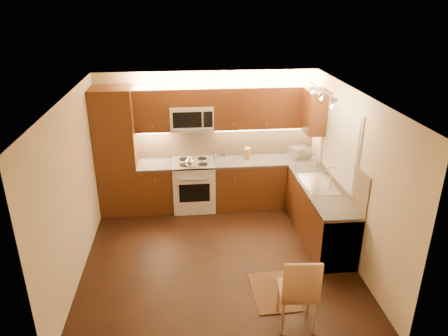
{
  "coord_description": "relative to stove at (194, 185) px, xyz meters",
  "views": [
    {
      "loc": [
        -0.46,
        -5.39,
        3.75
      ],
      "look_at": [
        0.15,
        0.55,
        1.25
      ],
      "focal_mm": 33.5,
      "sensor_mm": 36.0,
      "label": 1
    }
  ],
  "objects": [
    {
      "name": "spice_jar_a",
      "position": [
        0.44,
        0.2,
        0.49
      ],
      "size": [
        0.05,
        0.05,
        0.1
      ],
      "primitive_type": "cylinder",
      "rotation": [
        0.0,
        0.0,
        -0.03
      ],
      "color": "silver",
      "rests_on": "counter_back_right"
    },
    {
      "name": "base_cab_back_right",
      "position": [
        1.34,
        0.02,
        -0.03
      ],
      "size": [
        1.92,
        0.6,
        0.86
      ],
      "primitive_type": "cube",
      "color": "#451B0E",
      "rests_on": "floor"
    },
    {
      "name": "microwave",
      "position": [
        0.0,
        0.14,
        1.26
      ],
      "size": [
        0.76,
        0.38,
        0.44
      ],
      "primitive_type": null,
      "color": "silver",
      "rests_on": "wall_back"
    },
    {
      "name": "spice_jar_b",
      "position": [
        0.62,
        0.26,
        0.49
      ],
      "size": [
        0.05,
        0.05,
        0.1
      ],
      "primitive_type": "cylinder",
      "rotation": [
        0.0,
        0.0,
        -0.16
      ],
      "color": "olive",
      "rests_on": "counter_back_right"
    },
    {
      "name": "dining_chair",
      "position": [
        1.12,
        -3.15,
        0.04
      ],
      "size": [
        0.48,
        0.48,
        1.0
      ],
      "primitive_type": null,
      "rotation": [
        0.0,
        0.0,
        -0.08
      ],
      "color": "#A56F4A",
      "rests_on": "floor"
    },
    {
      "name": "track_light_bar",
      "position": [
        1.85,
        -1.27,
        2.0
      ],
      "size": [
        0.04,
        1.2,
        0.03
      ],
      "primitive_type": "cube",
      "color": "silver",
      "rests_on": "ceiling"
    },
    {
      "name": "knife_block",
      "position": [
        1.02,
        0.13,
        0.54
      ],
      "size": [
        0.14,
        0.17,
        0.2
      ],
      "primitive_type": "cube",
      "rotation": [
        0.0,
        0.0,
        -0.34
      ],
      "color": "#A56F4A",
      "rests_on": "counter_back_right"
    },
    {
      "name": "rug",
      "position": [
        0.98,
        -2.58,
        -0.45
      ],
      "size": [
        0.59,
        0.87,
        0.01
      ],
      "primitive_type": "cube",
      "rotation": [
        0.0,
        0.0,
        0.03
      ],
      "color": "black",
      "rests_on": "floor"
    },
    {
      "name": "wall_left",
      "position": [
        -1.7,
        -1.68,
        0.79
      ],
      "size": [
        0.01,
        4.0,
        2.5
      ],
      "primitive_type": "cube",
      "color": "beige",
      "rests_on": "ground"
    },
    {
      "name": "window_frame",
      "position": [
        2.29,
        -1.12,
        1.14
      ],
      "size": [
        0.03,
        1.44,
        1.24
      ],
      "primitive_type": "cube",
      "color": "silver",
      "rests_on": "wall_right"
    },
    {
      "name": "upper_cab_bridge",
      "position": [
        0.0,
        0.15,
        1.63
      ],
      "size": [
        0.76,
        0.35,
        0.31
      ],
      "primitive_type": "cube",
      "color": "#451B0E",
      "rests_on": "wall_back"
    },
    {
      "name": "pantry",
      "position": [
        -1.35,
        0.02,
        0.69
      ],
      "size": [
        0.7,
        0.6,
        2.3
      ],
      "primitive_type": "cube",
      "color": "#451B0E",
      "rests_on": "floor"
    },
    {
      "name": "counter_back_left",
      "position": [
        -0.69,
        0.02,
        0.42
      ],
      "size": [
        0.62,
        0.6,
        0.04
      ],
      "primitive_type": "cube",
      "color": "#34322F",
      "rests_on": "base_cab_back_left"
    },
    {
      "name": "ceiling",
      "position": [
        0.3,
        -1.68,
        2.04
      ],
      "size": [
        4.0,
        4.0,
        0.01
      ],
      "primitive_type": "cube",
      "color": "beige",
      "rests_on": "ground"
    },
    {
      "name": "backsplash_right",
      "position": [
        2.29,
        -1.28,
        0.74
      ],
      "size": [
        0.02,
        2.0,
        0.6
      ],
      "primitive_type": "cube",
      "color": "tan",
      "rests_on": "wall_right"
    },
    {
      "name": "stove",
      "position": [
        0.0,
        0.0,
        0.0
      ],
      "size": [
        0.76,
        0.65,
        0.92
      ],
      "primitive_type": null,
      "color": "silver",
      "rests_on": "floor"
    },
    {
      "name": "kettle",
      "position": [
        -0.07,
        -0.2,
        0.56
      ],
      "size": [
        0.2,
        0.2,
        0.21
      ],
      "primitive_type": null,
      "rotation": [
        0.0,
        0.0,
        0.16
      ],
      "color": "silver",
      "rests_on": "stove"
    },
    {
      "name": "floor",
      "position": [
        0.3,
        -1.68,
        -0.46
      ],
      "size": [
        4.0,
        4.0,
        0.01
      ],
      "primitive_type": "cube",
      "color": "black",
      "rests_on": "ground"
    },
    {
      "name": "sink",
      "position": [
        2.0,
        -1.12,
        0.52
      ],
      "size": [
        0.52,
        0.86,
        0.15
      ],
      "primitive_type": null,
      "color": "silver",
      "rests_on": "counter_right"
    },
    {
      "name": "wall_right",
      "position": [
        2.3,
        -1.68,
        0.79
      ],
      "size": [
        0.01,
        4.0,
        2.5
      ],
      "primitive_type": "cube",
      "color": "beige",
      "rests_on": "ground"
    },
    {
      "name": "base_cab_back_left",
      "position": [
        -0.69,
        0.02,
        -0.03
      ],
      "size": [
        0.62,
        0.6,
        0.86
      ],
      "primitive_type": "cube",
      "color": "#451B0E",
      "rests_on": "floor"
    },
    {
      "name": "wall_back",
      "position": [
        0.3,
        0.32,
        0.79
      ],
      "size": [
        4.0,
        0.01,
        2.5
      ],
      "primitive_type": "cube",
      "color": "beige",
      "rests_on": "ground"
    },
    {
      "name": "window_blinds",
      "position": [
        2.27,
        -1.12,
        1.14
      ],
      "size": [
        0.02,
        1.36,
        1.16
      ],
      "primitive_type": "cube",
      "color": "silver",
      "rests_on": "wall_right"
    },
    {
      "name": "soap_bottle",
      "position": [
        2.14,
        -0.34,
        0.55
      ],
      "size": [
        0.13,
        0.13,
        0.22
      ],
      "primitive_type": "imported",
      "rotation": [
        0.0,
        0.0,
        -0.41
      ],
      "color": "#B7B7BB",
      "rests_on": "counter_right"
    },
    {
      "name": "toaster_oven",
      "position": [
        1.99,
        0.07,
        0.55
      ],
      "size": [
        0.42,
        0.36,
        0.21
      ],
      "primitive_type": "cube",
      "rotation": [
        0.0,
        0.0,
        0.32
      ],
      "color": "silver",
      "rests_on": "counter_back_right"
    },
    {
      "name": "counter_back_right",
      "position": [
        1.34,
        0.02,
        0.42
      ],
      "size": [
        1.92,
        0.6,
        0.04
      ],
      "primitive_type": "cube",
      "color": "#34322F",
      "rests_on": "base_cab_back_right"
    },
    {
      "name": "faucet",
      "position": [
        2.18,
        -1.12,
        0.59
      ],
      "size": [
        0.2,
        0.04,
        0.3
      ],
      "primitive_type": null,
      "color": "silver",
      "rests_on": "counter_right"
    },
    {
      "name": "upper_cab_back_right",
      "position": [
        1.34,
        0.15,
        1.42
      ],
      "size": [
        1.92,
        0.35,
        0.75
      ],
      "primitive_type": "cube",
      "color": "#451B0E",
      "rests_on": "wall_back"
    },
    {
      "name": "counter_right",
      "position": [
        2.0,
        -1.28,
        0.42
      ],
      "size": [
        0.6,
        2.0,
        0.04
      ],
      "primitive_type": "cube",
      "color": "#34322F",
      "rests_on": "base_cab_right"
    },
    {
      "name": "upper_cab_right_corner",
      "position": [
        2.12,
        -0.28,
        1.42
      ],
      "size": [
        0.35,
        0.5,
        0.75
      ],
      "primitive_type": "cube",
      "color": "#451B0E",
      "rests_on": "wall_right"
    },
    {
      "name": "spice_jar_c",
      "position": [
        0.96,
        0.26,
        0.48
      ],
      "size": [
        0.04,
        0.04,
        0.09
      ],
      "primitive_type": "cylinder",
      "rotation": [
        0.0,
        0.0,
        -0.07
      ],
      "color": "silver",
      "rests_on": "counter_back_right"
    },
    {
      "name": "wall_front",
      "position": [
        0.3,
        -3.67,
        0.79
      ],
      "size": [
        4.0,
        0.01,
        2.5
      ],
      "primitive_type": "cube",
      "color": "beige",
      "rests_on": "ground"
    },
    {
      "name": "dishwasher",
      "position": [
        2.0,
        -1.98,
        -0.03
      ],
      "size": [
        0.58,
        0.6,
        0.84
      ],
      "primitive_type": "cube",
      "color": "silver",
      "rests_on": "floor"
    },
    {
      "name": "backsplash_back",
      "position": [
        0.65,
        0.31,
        0.74
      ],
      "size": [
        3.3,
        0.02,
        0.6
      ],
      "primitive_type": "cube",
      "color": "tan",
      "rests_on": "wall_back"
    },
    {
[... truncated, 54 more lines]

